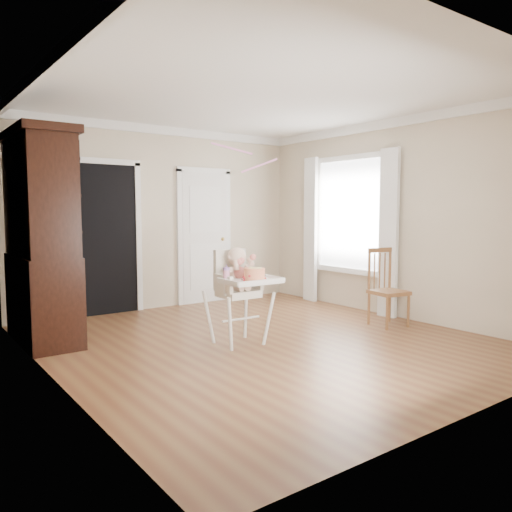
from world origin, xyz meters
TOP-DOWN VIEW (x-y plane):
  - floor at (0.00, 0.00)m, footprint 5.00×5.00m
  - ceiling at (0.00, 0.00)m, footprint 5.00×5.00m
  - wall_back at (0.00, 2.50)m, footprint 4.50×0.00m
  - wall_left at (-2.25, 0.00)m, footprint 0.00×5.00m
  - wall_right at (2.25, 0.00)m, footprint 0.00×5.00m
  - crown_molding at (0.00, 0.00)m, footprint 4.50×5.00m
  - doorway at (-0.90, 2.48)m, footprint 1.06×0.05m
  - closet_door at (0.70, 2.48)m, footprint 0.96×0.09m
  - window_right at (2.18, 0.80)m, footprint 0.13×1.84m
  - high_chair at (-0.30, 0.07)m, footprint 0.63×0.76m
  - baby at (-0.30, 0.09)m, footprint 0.31×0.24m
  - cake at (-0.29, -0.21)m, footprint 0.28×0.28m
  - sippy_cup at (-0.51, -0.01)m, footprint 0.07×0.07m
  - china_cabinet at (-1.99, 1.45)m, footprint 0.61×1.38m
  - dining_chair at (1.72, -0.32)m, footprint 0.46×0.46m
  - streamer at (-0.04, 0.58)m, footprint 0.40×0.32m

SIDE VIEW (x-z plane):
  - floor at x=0.00m, z-range 0.00..0.00m
  - dining_chair at x=1.72m, z-range -0.03..0.95m
  - high_chair at x=-0.30m, z-range 0.12..1.18m
  - cake at x=-0.29m, z-range 0.73..0.87m
  - sippy_cup at x=-0.51m, z-range 0.72..0.89m
  - baby at x=-0.30m, z-range 0.57..1.06m
  - closet_door at x=0.70m, z-range -0.04..2.09m
  - doorway at x=-0.90m, z-range 0.00..2.22m
  - china_cabinet at x=-1.99m, z-range 0.00..2.33m
  - window_right at x=2.18m, z-range 0.14..2.44m
  - wall_back at x=0.00m, z-range -0.90..3.60m
  - wall_left at x=-2.25m, z-range -1.15..3.85m
  - wall_right at x=2.25m, z-range -1.15..3.85m
  - streamer at x=-0.04m, z-range 2.11..2.26m
  - crown_molding at x=0.00m, z-range 2.58..2.70m
  - ceiling at x=0.00m, z-range 2.70..2.70m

